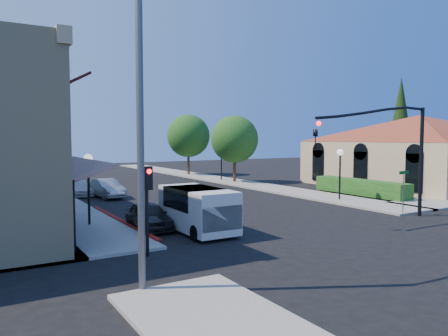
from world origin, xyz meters
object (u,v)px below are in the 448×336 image
signal_mast_arm (396,143)px  lamppost_right_near (340,161)px  parked_car_d (65,179)px  cobra_streetlight (152,105)px  parked_car_b (107,188)px  white_van (198,207)px  parked_car_a (149,216)px  lamppost_left_far (43,159)px  parked_car_c (80,188)px  lamppost_right_far (221,154)px  secondary_signal (148,194)px  street_tree_b (188,136)px  street_tree_a (235,139)px  street_name_sign (404,185)px  conifer_far (400,119)px  lamppost_left_near (88,171)px

signal_mast_arm → lamppost_right_near: signal_mast_arm is taller
parked_car_d → cobra_streetlight: bearing=-90.4°
signal_mast_arm → parked_car_b: signal_mast_arm is taller
white_van → signal_mast_arm: bearing=-14.4°
parked_car_a → lamppost_left_far: bearing=101.7°
signal_mast_arm → parked_car_c: (-12.06, 18.50, -3.55)m
lamppost_right_far → signal_mast_arm: bearing=-96.7°
lamppost_right_near → parked_car_b: (-13.30, 9.88, -2.06)m
secondary_signal → parked_car_d: secondary_signal is taller
cobra_streetlight → white_van: cobra_streetlight is taller
street_tree_b → white_van: street_tree_b is taller
lamppost_left_far → lamppost_right_far: bearing=6.7°
lamppost_right_near → white_van: bearing=-163.5°
signal_mast_arm → parked_car_d: bearing=113.8°
street_tree_b → parked_car_c: (-15.00, -12.00, -4.01)m
street_tree_a → parked_car_c: (-15.00, -2.00, -3.66)m
street_name_sign → conifer_far: bearing=37.6°
secondary_signal → cobra_streetlight: bearing=-108.6°
street_name_sign → lamppost_left_far: (-16.00, 19.80, 1.04)m
lamppost_right_near → parked_car_c: size_ratio=0.96×
parked_car_c → parked_car_b: bearing=-53.4°
conifer_far → lamppost_left_near: size_ratio=3.08×
signal_mast_arm → parked_car_c: signal_mast_arm is taller
signal_mast_arm → lamppost_left_far: (-14.36, 20.50, -1.35)m
lamppost_right_near → parked_car_c: 19.10m
street_tree_b → secondary_signal: size_ratio=2.11×
lamppost_right_far → secondary_signal: bearing=-126.1°
conifer_far → street_tree_b: 23.83m
parked_car_c → street_tree_a: bearing=10.8°
lamppost_right_near → street_tree_a: bearing=88.8°
lamppost_right_far → parked_car_c: (-14.70, -4.00, -2.20)m
street_tree_a → cobra_streetlight: cobra_streetlight is taller
white_van → cobra_streetlight: bearing=-127.0°
conifer_far → parked_car_b: size_ratio=2.68×
lamppost_left_near → lamppost_right_far: bearing=43.3°
street_name_sign → lamppost_right_near: size_ratio=0.70×
conifer_far → street_name_sign: conifer_far is taller
lamppost_left_near → parked_car_b: lamppost_left_near is taller
lamppost_left_near → secondary_signal: bearing=-85.7°
lamppost_left_far → parked_car_c: bearing=-41.0°
signal_mast_arm → parked_car_a: signal_mast_arm is taller
street_tree_a → lamppost_right_near: bearing=-91.2°
lamppost_left_near → street_tree_b: bearing=54.2°
signal_mast_arm → lamppost_right_near: (2.64, 6.50, -1.35)m
parked_car_d → conifer_far: bearing=-10.4°
lamppost_left_far → lamppost_right_near: size_ratio=1.00×
signal_mast_arm → parked_car_c: 22.37m
secondary_signal → street_name_sign: 15.53m
street_tree_a → parked_car_d: street_tree_a is taller
parked_car_a → lamppost_right_near: bearing=11.2°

